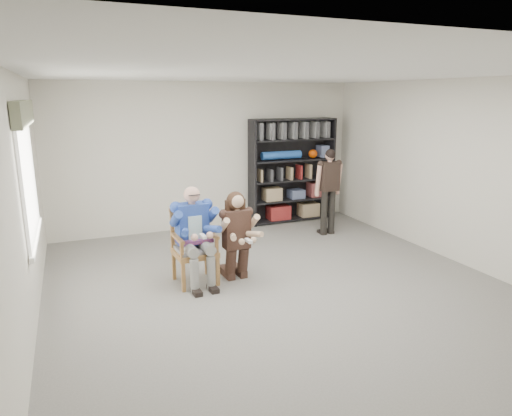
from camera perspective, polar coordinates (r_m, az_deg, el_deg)
name	(u,v)px	position (r m, az deg, el deg)	size (l,w,h in m)	color
room_shell	(289,190)	(5.68, 4.17, 2.27)	(6.00, 7.00, 2.80)	silver
floor	(287,294)	(6.12, 3.94, -10.68)	(6.00, 7.00, 0.01)	slate
window_left	(30,174)	(6.07, -26.44, 3.80)	(0.16, 2.00, 1.75)	white
armchair	(195,247)	(6.33, -7.67, -4.80)	(0.61, 0.59, 1.05)	olive
seated_man	(194,236)	(6.28, -7.71, -3.43)	(0.59, 0.82, 1.37)	navy
kneeling_woman	(237,237)	(6.35, -2.35, -3.66)	(0.53, 0.84, 1.25)	#332118
bookshelf	(292,171)	(9.38, 4.54, 4.67)	(1.80, 0.38, 2.10)	black
standing_man	(329,192)	(8.53, 9.07, 1.95)	(0.50, 0.28, 1.61)	black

